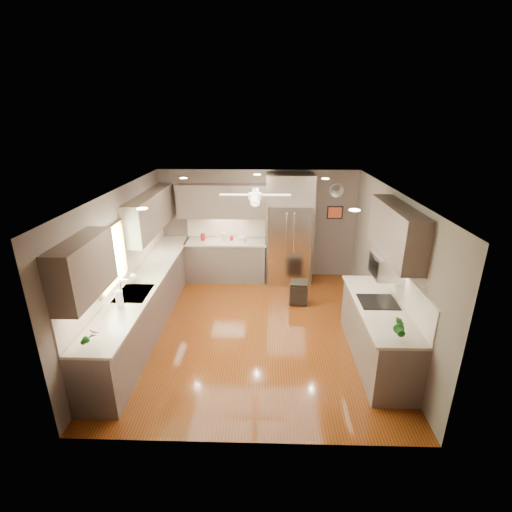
{
  "coord_description": "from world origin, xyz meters",
  "views": [
    {
      "loc": [
        0.19,
        -5.8,
        3.6
      ],
      "look_at": [
        0.01,
        0.6,
        1.18
      ],
      "focal_mm": 26.0,
      "sensor_mm": 36.0,
      "label": 1
    }
  ],
  "objects_px": {
    "refrigerator": "(289,231)",
    "canister_c": "(224,237)",
    "soap_bottle": "(133,277)",
    "paper_towel": "(119,299)",
    "stool": "(299,292)",
    "potted_plant_right": "(400,327)",
    "potted_plant_left": "(91,336)",
    "canister_a": "(203,237)",
    "canister_d": "(232,238)",
    "microwave": "(387,266)",
    "bowl": "(242,240)"
  },
  "relations": [
    {
      "from": "soap_bottle",
      "to": "microwave",
      "type": "height_order",
      "value": "microwave"
    },
    {
      "from": "canister_c",
      "to": "microwave",
      "type": "height_order",
      "value": "microwave"
    },
    {
      "from": "canister_c",
      "to": "potted_plant_left",
      "type": "relative_size",
      "value": 0.65
    },
    {
      "from": "canister_d",
      "to": "soap_bottle",
      "type": "relative_size",
      "value": 0.54
    },
    {
      "from": "canister_c",
      "to": "refrigerator",
      "type": "xyz_separation_m",
      "value": [
        1.47,
        -0.05,
        0.16
      ]
    },
    {
      "from": "potted_plant_left",
      "to": "bowl",
      "type": "bearing_deg",
      "value": 69.25
    },
    {
      "from": "canister_a",
      "to": "soap_bottle",
      "type": "height_order",
      "value": "soap_bottle"
    },
    {
      "from": "canister_d",
      "to": "stool",
      "type": "bearing_deg",
      "value": -39.08
    },
    {
      "from": "canister_d",
      "to": "potted_plant_right",
      "type": "height_order",
      "value": "potted_plant_right"
    },
    {
      "from": "canister_a",
      "to": "canister_d",
      "type": "xyz_separation_m",
      "value": [
        0.65,
        0.0,
        -0.02
      ]
    },
    {
      "from": "canister_a",
      "to": "bowl",
      "type": "height_order",
      "value": "canister_a"
    },
    {
      "from": "microwave",
      "to": "paper_towel",
      "type": "height_order",
      "value": "microwave"
    },
    {
      "from": "soap_bottle",
      "to": "paper_towel",
      "type": "distance_m",
      "value": 0.89
    },
    {
      "from": "potted_plant_right",
      "to": "bowl",
      "type": "distance_m",
      "value": 4.46
    },
    {
      "from": "canister_a",
      "to": "potted_plant_left",
      "type": "xyz_separation_m",
      "value": [
        -0.69,
        -4.2,
        0.07
      ]
    },
    {
      "from": "refrigerator",
      "to": "canister_c",
      "type": "bearing_deg",
      "value": 178.24
    },
    {
      "from": "refrigerator",
      "to": "stool",
      "type": "xyz_separation_m",
      "value": [
        0.17,
        -1.13,
        -0.95
      ]
    },
    {
      "from": "bowl",
      "to": "stool",
      "type": "distance_m",
      "value": 1.83
    },
    {
      "from": "potted_plant_right",
      "to": "refrigerator",
      "type": "distance_m",
      "value": 4.02
    },
    {
      "from": "canister_a",
      "to": "bowl",
      "type": "bearing_deg",
      "value": -3.42
    },
    {
      "from": "potted_plant_right",
      "to": "refrigerator",
      "type": "relative_size",
      "value": 0.13
    },
    {
      "from": "soap_bottle",
      "to": "potted_plant_left",
      "type": "xyz_separation_m",
      "value": [
        0.13,
        -1.89,
        0.05
      ]
    },
    {
      "from": "canister_a",
      "to": "potted_plant_right",
      "type": "bearing_deg",
      "value": -51.12
    },
    {
      "from": "canister_c",
      "to": "bowl",
      "type": "xyz_separation_m",
      "value": [
        0.4,
        -0.04,
        -0.06
      ]
    },
    {
      "from": "canister_c",
      "to": "soap_bottle",
      "type": "distance_m",
      "value": 2.64
    },
    {
      "from": "canister_d",
      "to": "refrigerator",
      "type": "bearing_deg",
      "value": -2.61
    },
    {
      "from": "canister_a",
      "to": "refrigerator",
      "type": "relative_size",
      "value": 0.07
    },
    {
      "from": "bowl",
      "to": "paper_towel",
      "type": "xyz_separation_m",
      "value": [
        -1.6,
        -3.13,
        0.11
      ]
    },
    {
      "from": "potted_plant_right",
      "to": "stool",
      "type": "distance_m",
      "value": 3.02
    },
    {
      "from": "canister_c",
      "to": "paper_towel",
      "type": "bearing_deg",
      "value": -110.74
    },
    {
      "from": "canister_d",
      "to": "stool",
      "type": "height_order",
      "value": "canister_d"
    },
    {
      "from": "bowl",
      "to": "stool",
      "type": "relative_size",
      "value": 0.48
    },
    {
      "from": "bowl",
      "to": "potted_plant_left",
      "type": "bearing_deg",
      "value": -110.75
    },
    {
      "from": "paper_towel",
      "to": "canister_a",
      "type": "bearing_deg",
      "value": 77.33
    },
    {
      "from": "stool",
      "to": "potted_plant_left",
      "type": "bearing_deg",
      "value": -132.98
    },
    {
      "from": "soap_bottle",
      "to": "paper_towel",
      "type": "relative_size",
      "value": 0.74
    },
    {
      "from": "canister_c",
      "to": "potted_plant_left",
      "type": "xyz_separation_m",
      "value": [
        -1.17,
        -4.18,
        0.06
      ]
    },
    {
      "from": "canister_a",
      "to": "canister_c",
      "type": "xyz_separation_m",
      "value": [
        0.48,
        -0.01,
        0.01
      ]
    },
    {
      "from": "canister_a",
      "to": "canister_d",
      "type": "height_order",
      "value": "canister_a"
    },
    {
      "from": "potted_plant_left",
      "to": "canister_a",
      "type": "bearing_deg",
      "value": 80.72
    },
    {
      "from": "potted_plant_right",
      "to": "microwave",
      "type": "bearing_deg",
      "value": 83.33
    },
    {
      "from": "paper_towel",
      "to": "microwave",
      "type": "bearing_deg",
      "value": 5.99
    },
    {
      "from": "soap_bottle",
      "to": "refrigerator",
      "type": "distance_m",
      "value": 3.57
    },
    {
      "from": "canister_c",
      "to": "refrigerator",
      "type": "height_order",
      "value": "refrigerator"
    },
    {
      "from": "bowl",
      "to": "paper_towel",
      "type": "relative_size",
      "value": 0.81
    },
    {
      "from": "stool",
      "to": "paper_towel",
      "type": "bearing_deg",
      "value": -144.84
    },
    {
      "from": "microwave",
      "to": "refrigerator",
      "type": "bearing_deg",
      "value": 116.09
    },
    {
      "from": "canister_a",
      "to": "canister_d",
      "type": "relative_size",
      "value": 1.52
    },
    {
      "from": "stool",
      "to": "microwave",
      "type": "bearing_deg",
      "value": -53.71
    },
    {
      "from": "potted_plant_right",
      "to": "paper_towel",
      "type": "distance_m",
      "value": 3.93
    }
  ]
}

